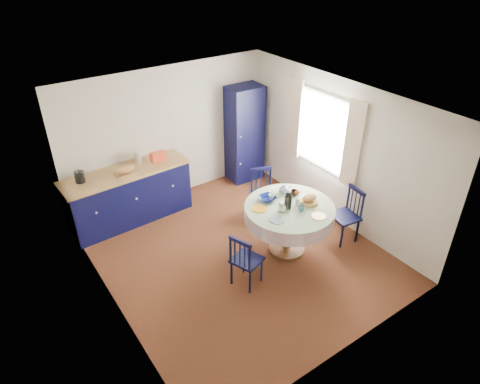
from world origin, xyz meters
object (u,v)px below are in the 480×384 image
(dining_table, at_px, (289,213))
(chair_far, at_px, (263,194))
(kitchen_counter, at_px, (129,195))
(mug_d, at_px, (271,197))
(chair_right, at_px, (347,215))
(mug_b, at_px, (301,209))
(cobalt_bowl, at_px, (267,198))
(mug_a, at_px, (282,209))
(chair_left, at_px, (245,260))
(mug_c, at_px, (294,193))
(pantry_cabinet, at_px, (245,134))

(dining_table, bearing_deg, chair_far, 75.57)
(kitchen_counter, distance_m, mug_d, 2.55)
(chair_right, height_order, mug_b, chair_right)
(dining_table, bearing_deg, cobalt_bowl, 117.39)
(mug_b, bearing_deg, chair_far, 80.37)
(kitchen_counter, relative_size, mug_d, 22.31)
(kitchen_counter, relative_size, chair_far, 2.38)
(mug_b, xyz_separation_m, mug_d, (-0.16, 0.51, 0.00))
(chair_far, xyz_separation_m, mug_b, (-0.20, -1.19, 0.42))
(chair_far, height_order, mug_a, mug_a)
(dining_table, bearing_deg, mug_d, 108.97)
(mug_b, height_order, cobalt_bowl, mug_b)
(mug_a, bearing_deg, mug_d, 77.80)
(chair_left, height_order, chair_right, chair_right)
(chair_right, distance_m, mug_c, 0.98)
(mug_a, height_order, mug_c, mug_c)
(mug_c, distance_m, cobalt_bowl, 0.45)
(kitchen_counter, height_order, mug_b, kitchen_counter)
(chair_right, bearing_deg, pantry_cabinet, -169.56)
(chair_far, bearing_deg, mug_c, -66.88)
(chair_far, relative_size, mug_b, 9.82)
(pantry_cabinet, distance_m, mug_a, 2.61)
(mug_c, xyz_separation_m, cobalt_bowl, (-0.43, 0.14, -0.02))
(chair_right, bearing_deg, mug_b, -89.71)
(pantry_cabinet, xyz_separation_m, chair_far, (-0.58, -1.37, -0.50))
(kitchen_counter, xyz_separation_m, mug_b, (1.76, -2.46, 0.39))
(chair_far, height_order, chair_right, chair_right)
(dining_table, distance_m, chair_right, 1.06)
(chair_left, bearing_deg, pantry_cabinet, -54.71)
(chair_right, height_order, cobalt_bowl, chair_right)
(mug_c, bearing_deg, chair_left, -160.52)
(pantry_cabinet, xyz_separation_m, mug_d, (-0.94, -2.05, -0.09))
(mug_c, bearing_deg, chair_far, 89.83)
(pantry_cabinet, xyz_separation_m, chair_left, (-1.84, -2.62, -0.52))
(dining_table, distance_m, mug_b, 0.26)
(cobalt_bowl, bearing_deg, chair_far, 56.81)
(chair_far, distance_m, cobalt_bowl, 0.89)
(chair_far, xyz_separation_m, chair_right, (0.73, -1.30, 0.01))
(mug_a, relative_size, mug_b, 1.20)
(chair_far, bearing_deg, cobalt_bowl, -99.90)
(chair_left, bearing_deg, chair_right, -111.19)
(kitchen_counter, height_order, cobalt_bowl, kitchen_counter)
(mug_b, bearing_deg, mug_a, 146.30)
(chair_right, distance_m, mug_d, 1.32)
(mug_d, distance_m, cobalt_bowl, 0.07)
(kitchen_counter, xyz_separation_m, chair_left, (0.69, -2.52, -0.05))
(mug_b, relative_size, mug_c, 0.78)
(chair_right, bearing_deg, dining_table, -99.99)
(kitchen_counter, bearing_deg, mug_a, -59.02)
(cobalt_bowl, bearing_deg, mug_b, -66.53)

